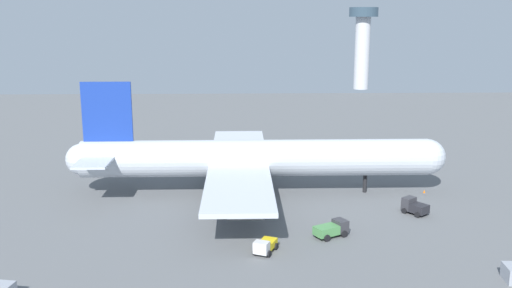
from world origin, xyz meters
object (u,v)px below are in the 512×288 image
cargo_loader (332,229)px  control_tower (363,40)px  safety_cone_nose (424,191)px  fuel_truck (265,246)px  pushback_tractor (414,206)px  cargo_airplane (255,159)px

cargo_loader → control_tower: bearing=76.7°
safety_cone_nose → fuel_truck: bearing=-139.5°
pushback_tractor → cargo_loader: (-14.57, -9.11, -0.05)m
fuel_truck → pushback_tractor: bearing=30.8°
pushback_tractor → fuel_truck: size_ratio=0.95×
safety_cone_nose → pushback_tractor: bearing=-115.5°
pushback_tractor → fuel_truck: pushback_tractor is taller
cargo_loader → control_tower: size_ratio=0.16×
cargo_airplane → control_tower: 154.94m
fuel_truck → safety_cone_nose: bearing=40.5°
pushback_tractor → fuel_truck: 28.32m
pushback_tractor → cargo_loader: size_ratio=0.83×
cargo_airplane → control_tower: control_tower is taller
fuel_truck → cargo_loader: bearing=28.9°
cargo_loader → cargo_airplane: bearing=116.9°
control_tower → safety_cone_nose: bearing=-97.6°
pushback_tractor → control_tower: control_tower is taller
cargo_airplane → fuel_truck: 26.44m
pushback_tractor → control_tower: (24.74, 157.44, 19.45)m
cargo_airplane → cargo_loader: size_ratio=12.41×
fuel_truck → control_tower: 179.87m
pushback_tractor → safety_cone_nose: size_ratio=7.81×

